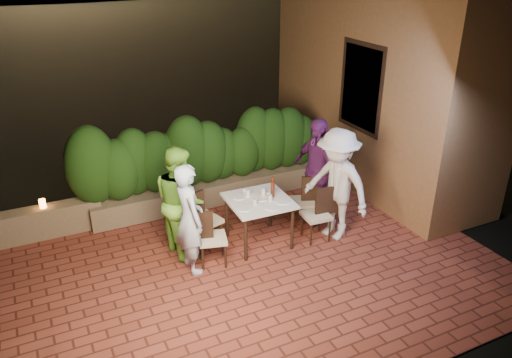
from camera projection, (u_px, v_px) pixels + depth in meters
ground at (253, 271)px, 7.16m from camera, size 400.00×400.00×0.00m
terrace_floor at (239, 257)px, 7.59m from camera, size 7.00×6.00×0.15m
building_wall at (383, 50)px, 9.16m from camera, size 1.60×5.00×5.00m
window_pane at (362, 87)px, 8.65m from camera, size 0.08×1.00×1.40m
window_frame at (362, 87)px, 8.65m from camera, size 0.06×1.15×1.55m
planter at (209, 191)px, 9.03m from camera, size 4.20×0.55×0.40m
hedge at (207, 153)px, 8.71m from camera, size 4.00×0.70×1.10m
parapet at (29, 225)px, 7.82m from camera, size 2.20×0.30×0.50m
hill at (49, 25)px, 58.64m from camera, size 52.00×40.00×22.00m
dining_table at (259, 221)px, 7.68m from camera, size 0.95×0.95×0.75m
plate_nw at (244, 209)px, 7.25m from camera, size 0.20×0.20×0.01m
plate_sw at (239, 197)px, 7.58m from camera, size 0.19×0.19×0.01m
plate_ne at (282, 201)px, 7.46m from camera, size 0.24×0.24×0.01m
plate_se at (270, 191)px, 7.78m from camera, size 0.20×0.20×0.01m
plate_centre at (261, 198)px, 7.55m from camera, size 0.22×0.22×0.01m
plate_front at (272, 207)px, 7.28m from camera, size 0.22×0.22×0.01m
glass_nw at (255, 202)px, 7.34m from camera, size 0.06×0.06×0.10m
glass_sw at (248, 193)px, 7.58m from camera, size 0.07×0.07×0.12m
glass_ne at (270, 198)px, 7.45m from camera, size 0.06×0.06×0.10m
glass_se at (264, 192)px, 7.64m from camera, size 0.07×0.07×0.11m
beer_bottle at (273, 187)px, 7.54m from camera, size 0.06×0.06×0.33m
bowl at (247, 192)px, 7.70m from camera, size 0.17×0.17×0.04m
chair_left_front at (212, 237)px, 7.15m from camera, size 0.49×0.49×0.86m
chair_left_back at (203, 219)px, 7.50m from camera, size 0.57×0.57×0.98m
chair_right_front at (316, 214)px, 7.76m from camera, size 0.43×0.43×0.86m
chair_right_back at (302, 201)px, 8.17m from camera, size 0.52×0.52×0.86m
diner_blue at (189, 219)px, 6.86m from camera, size 0.43×0.62×1.63m
diner_green at (180, 200)px, 7.28m from camera, size 0.77×0.92×1.70m
diner_white at (337, 185)px, 7.65m from camera, size 1.01×1.31×1.79m
diner_purple at (317, 171)px, 8.12m from camera, size 0.57×1.10×1.79m
parapet_lamp at (43, 204)px, 7.78m from camera, size 0.10×0.10×0.14m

